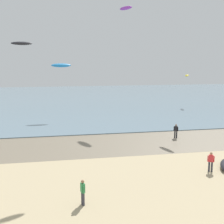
% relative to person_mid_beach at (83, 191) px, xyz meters
% --- Properties ---
extents(wet_sand_strip, '(120.00, 8.83, 0.01)m').
position_rel_person_mid_beach_xyz_m(wet_sand_strip, '(4.13, 13.12, -0.91)').
color(wet_sand_strip, '#7A6D59').
rests_on(wet_sand_strip, ground).
extents(sea, '(160.00, 70.00, 0.10)m').
position_rel_person_mid_beach_xyz_m(sea, '(4.13, 52.54, -0.87)').
color(sea, slate).
rests_on(sea, ground).
extents(person_mid_beach, '(0.30, 0.55, 1.71)m').
position_rel_person_mid_beach_xyz_m(person_mid_beach, '(0.00, 0.00, 0.00)').
color(person_mid_beach, '#383842').
rests_on(person_mid_beach, ground).
extents(person_far_down_beach, '(0.46, 0.40, 1.71)m').
position_rel_person_mid_beach_xyz_m(person_far_down_beach, '(12.32, 14.25, 0.00)').
color(person_far_down_beach, '#232328').
rests_on(person_far_down_beach, ground).
extents(person_trailing_behind, '(0.53, 0.35, 1.71)m').
position_rel_person_mid_beach_xyz_m(person_trailing_behind, '(11.02, 3.71, 0.00)').
color(person_trailing_behind, '#383842').
rests_on(person_trailing_behind, ground).
extents(kite_aloft_1, '(1.38, 2.32, 0.54)m').
position_rel_person_mid_beach_xyz_m(kite_aloft_1, '(24.07, 37.19, 5.40)').
color(kite_aloft_1, yellow).
extents(kite_aloft_2, '(3.24, 1.30, 0.85)m').
position_rel_person_mid_beach_xyz_m(kite_aloft_2, '(-1.09, 30.02, 7.62)').
color(kite_aloft_2, '#2384D1').
extents(kite_aloft_3, '(2.00, 2.88, 0.53)m').
position_rel_person_mid_beach_xyz_m(kite_aloft_3, '(8.60, 25.78, 16.02)').
color(kite_aloft_3, purple).
extents(kite_aloft_5, '(2.43, 1.16, 0.53)m').
position_rel_person_mid_beach_xyz_m(kite_aloft_5, '(-5.42, 16.88, 10.26)').
color(kite_aloft_5, black).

